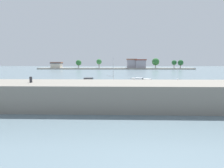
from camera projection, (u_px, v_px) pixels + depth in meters
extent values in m
plane|color=slate|center=(109.00, 95.00, 24.91)|extent=(400.00, 400.00, 0.00)
cube|color=gray|center=(106.00, 94.00, 18.64)|extent=(83.98, 6.56, 2.42)
cylinder|color=#2D2D33|center=(31.00, 80.00, 18.31)|extent=(0.26, 0.26, 0.59)
ellipsoid|color=#9E9EA3|center=(56.00, 89.00, 28.41)|extent=(4.37, 3.18, 0.74)
cube|color=silver|center=(54.00, 83.00, 28.46)|extent=(1.67, 1.45, 0.87)
cube|color=black|center=(58.00, 83.00, 28.13)|extent=(0.44, 0.78, 0.61)
ellipsoid|color=yellow|center=(84.00, 85.00, 32.36)|extent=(5.03, 2.07, 0.99)
cube|color=#333338|center=(88.00, 80.00, 32.17)|extent=(1.53, 1.27, 0.78)
cube|color=black|center=(92.00, 79.00, 32.06)|extent=(0.18, 1.02, 0.55)
ellipsoid|color=#9E9EA3|center=(114.00, 83.00, 35.21)|extent=(3.89, 2.12, 0.97)
cylinder|color=silver|center=(113.00, 69.00, 34.96)|extent=(0.10, 0.10, 4.32)
cylinder|color=#B7B7BC|center=(111.00, 76.00, 35.28)|extent=(1.31, 0.48, 0.08)
ellipsoid|color=yellow|center=(137.00, 84.00, 35.22)|extent=(3.65, 2.59, 0.81)
cube|color=silver|center=(139.00, 80.00, 34.97)|extent=(1.64, 1.33, 0.71)
cube|color=black|center=(143.00, 79.00, 34.63)|extent=(0.37, 0.67, 0.50)
ellipsoid|color=white|center=(141.00, 81.00, 39.44)|extent=(5.59, 4.51, 0.86)
cube|color=#AFAFAF|center=(141.00, 79.00, 39.38)|extent=(4.52, 3.67, 0.14)
sphere|color=white|center=(178.00, 79.00, 45.85)|extent=(0.43, 0.43, 0.43)
sphere|color=yellow|center=(191.00, 92.00, 26.27)|extent=(0.38, 0.38, 0.38)
sphere|color=yellow|center=(115.00, 81.00, 41.84)|extent=(0.42, 0.42, 0.42)
cube|color=#9E998C|center=(116.00, 69.00, 121.42)|extent=(101.10, 8.98, 0.87)
cube|color=beige|center=(56.00, 66.00, 122.60)|extent=(6.43, 4.71, 2.73)
cube|color=#565156|center=(56.00, 63.00, 122.40)|extent=(7.07, 5.18, 0.70)
cube|color=beige|center=(57.00, 65.00, 122.81)|extent=(6.48, 4.70, 3.14)
cube|color=#995B42|center=(57.00, 63.00, 122.59)|extent=(7.12, 5.17, 0.70)
cube|color=#99939E|center=(131.00, 64.00, 122.01)|extent=(5.94, 5.67, 5.24)
cube|color=#995B42|center=(132.00, 59.00, 121.67)|extent=(6.54, 6.23, 0.70)
cube|color=beige|center=(134.00, 66.00, 121.24)|extent=(3.43, 3.33, 2.98)
cube|color=#995B42|center=(134.00, 63.00, 121.03)|extent=(3.77, 3.67, 0.70)
cube|color=#99939E|center=(140.00, 64.00, 120.63)|extent=(6.42, 5.92, 4.93)
cube|color=brown|center=(141.00, 60.00, 120.30)|extent=(7.07, 6.52, 0.70)
cylinder|color=brown|center=(156.00, 66.00, 121.85)|extent=(0.36, 0.36, 2.10)
sphere|color=#2D6B33|center=(156.00, 62.00, 121.51)|extent=(4.71, 4.71, 4.71)
cylinder|color=brown|center=(174.00, 66.00, 120.17)|extent=(0.36, 0.36, 2.22)
sphere|color=#235B2D|center=(174.00, 63.00, 119.90)|extent=(3.13, 3.13, 3.13)
cylinder|color=brown|center=(180.00, 66.00, 119.63)|extent=(0.36, 0.36, 1.98)
sphere|color=#235B2D|center=(181.00, 63.00, 119.35)|extent=(3.59, 3.59, 3.59)
cylinder|color=brown|center=(99.00, 66.00, 122.22)|extent=(0.36, 0.36, 2.64)
sphere|color=#387A3D|center=(99.00, 62.00, 121.90)|extent=(3.51, 3.51, 3.51)
cylinder|color=brown|center=(79.00, 66.00, 121.55)|extent=(0.36, 0.36, 1.93)
sphere|color=#2D6B33|center=(79.00, 63.00, 121.27)|extent=(3.65, 3.65, 3.65)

